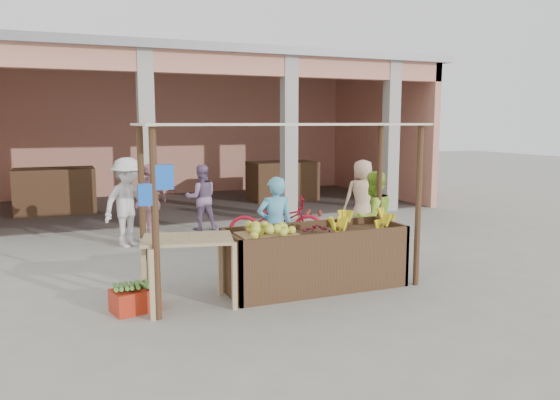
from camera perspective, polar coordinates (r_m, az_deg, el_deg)
name	(u,v)px	position (r m, az deg, el deg)	size (l,w,h in m)	color
ground	(283,291)	(7.91, 0.33, -9.51)	(60.00, 60.00, 0.00)	gray
market_building	(166,112)	(16.17, -11.85, 9.03)	(14.40, 6.40, 4.20)	tan
fruit_stall	(315,261)	(8.00, 3.66, -6.35)	(2.60, 0.95, 0.80)	#4D2E1E
stall_awning	(281,153)	(7.60, 0.06, 4.95)	(4.09, 1.35, 2.39)	#4D2E1E
banana_heap	(360,223)	(8.22, 8.38, -2.38)	(1.22, 0.67, 0.22)	yellow
melon_tray	(268,232)	(7.55, -1.22, -3.33)	(0.80, 0.69, 0.21)	#A57A55
berry_heap	(317,229)	(7.90, 3.85, -3.01)	(0.46, 0.38, 0.15)	maroon
side_table	(188,248)	(7.17, -9.61, -5.01)	(1.28, 1.00, 0.93)	tan
papaya_pile	(187,230)	(7.12, -9.66, -3.15)	(0.66, 0.37, 0.19)	#4B7F29
red_crate	(135,300)	(7.33, -14.92, -10.06)	(0.56, 0.40, 0.29)	#B32813
plantain_bundle	(134,286)	(7.27, -14.97, -8.64)	(0.44, 0.31, 0.09)	#4E8B32
produce_sacks	(308,204)	(13.93, 2.95, -0.41)	(1.09, 0.81, 0.66)	maroon
vendor_blue	(275,223)	(8.51, -0.50, -2.44)	(0.63, 0.46, 1.67)	#58B4DD
vendor_green	(373,216)	(9.31, 9.71, -1.63)	(0.81, 0.47, 1.68)	#A5DB38
motorcycle	(276,221)	(10.51, -0.38, -2.22)	(1.95, 0.67, 1.02)	maroon
shopper_a	(128,199)	(10.91, -15.63, 0.12)	(1.20, 0.60, 1.87)	silver
shopper_b	(151,200)	(11.27, -13.33, -0.02)	(0.99, 0.53, 1.68)	#C07D91
shopper_c	(362,193)	(11.86, 8.61, 0.74)	(0.86, 0.56, 1.78)	tan
shopper_f	(201,194)	(12.29, -8.24, 0.58)	(0.78, 0.45, 1.60)	slate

